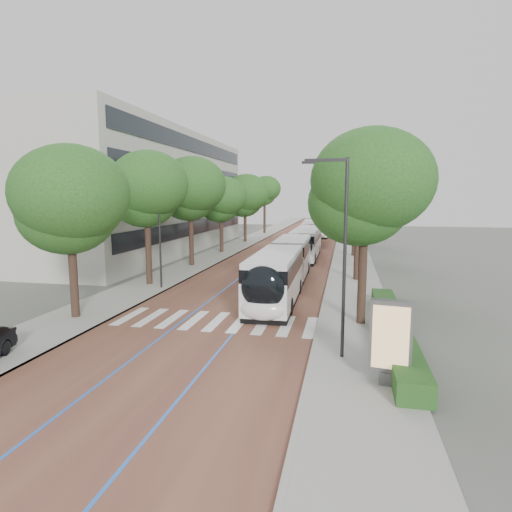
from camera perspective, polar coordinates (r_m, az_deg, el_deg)
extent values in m
plane|color=#51544C|center=(22.26, -6.57, -9.40)|extent=(160.00, 160.00, 0.00)
cube|color=#572E27|center=(60.88, 5.43, 1.70)|extent=(11.00, 140.00, 0.02)
cube|color=gray|center=(62.16, -1.45, 1.91)|extent=(4.00, 140.00, 0.12)
cube|color=gray|center=(60.49, 12.51, 1.55)|extent=(4.00, 140.00, 0.12)
cube|color=gray|center=(61.75, 0.26, 1.87)|extent=(0.20, 140.00, 0.14)
cube|color=gray|center=(60.50, 10.71, 1.60)|extent=(0.20, 140.00, 0.14)
cube|color=silver|center=(25.00, -16.41, -7.67)|extent=(0.55, 3.60, 0.01)
cube|color=silver|center=(24.45, -13.81, -7.93)|extent=(0.55, 3.60, 0.01)
cube|color=silver|center=(23.94, -11.08, -8.19)|extent=(0.55, 3.60, 0.01)
cube|color=silver|center=(23.49, -8.25, -8.43)|extent=(0.55, 3.60, 0.01)
cube|color=silver|center=(23.11, -5.30, -8.66)|extent=(0.55, 3.60, 0.01)
cube|color=silver|center=(22.78, -2.26, -8.88)|extent=(0.55, 3.60, 0.01)
cube|color=silver|center=(22.52, 0.87, -9.08)|extent=(0.55, 3.60, 0.01)
cube|color=silver|center=(22.32, 4.06, -9.25)|extent=(0.55, 3.60, 0.01)
cube|color=silver|center=(22.20, 7.30, -9.40)|extent=(0.55, 3.60, 0.01)
cube|color=blue|center=(61.07, 3.94, 1.75)|extent=(0.12, 126.00, 0.01)
cube|color=blue|center=(60.72, 6.93, 1.67)|extent=(0.12, 126.00, 0.01)
cube|color=#A9A89C|center=(54.86, -16.91, 8.02)|extent=(18.00, 40.00, 14.00)
cube|color=black|center=(51.26, -7.80, 3.84)|extent=(0.12, 38.00, 1.60)
cube|color=black|center=(51.14, -7.87, 7.42)|extent=(0.12, 38.00, 1.60)
cube|color=black|center=(51.21, -7.94, 11.00)|extent=(0.12, 38.00, 1.60)
cube|color=black|center=(51.46, -8.01, 14.34)|extent=(0.12, 38.00, 1.60)
cube|color=#183F15|center=(21.16, 17.82, -9.20)|extent=(1.20, 14.00, 0.80)
cylinder|color=#29292B|center=(17.31, 11.73, -0.52)|extent=(0.14, 0.14, 8.00)
cube|color=#29292B|center=(17.21, 9.38, 12.51)|extent=(1.70, 0.12, 0.12)
cube|color=#29292B|center=(17.25, 7.00, 12.28)|extent=(0.50, 0.20, 0.10)
cylinder|color=#29292B|center=(42.20, 11.92, 4.40)|extent=(0.14, 0.14, 8.00)
cube|color=#29292B|center=(42.16, 10.97, 9.72)|extent=(1.70, 0.12, 0.12)
cube|color=#29292B|center=(42.18, 10.00, 9.64)|extent=(0.50, 0.20, 0.10)
cylinder|color=#29292B|center=(31.06, -12.72, 3.15)|extent=(0.14, 0.14, 8.00)
cylinder|color=black|center=(25.10, -23.14, -2.86)|extent=(0.44, 0.44, 4.38)
ellipsoid|color=#1D4A18|center=(24.71, -23.64, 6.26)|extent=(5.97, 5.97, 5.07)
cylinder|color=black|center=(32.73, -14.13, 0.39)|extent=(0.44, 0.44, 4.89)
ellipsoid|color=#1D4A18|center=(32.46, -14.40, 8.19)|extent=(5.71, 5.71, 4.85)
cylinder|color=black|center=(40.94, -8.61, 2.10)|extent=(0.44, 0.44, 5.01)
ellipsoid|color=#1D4A18|center=(40.73, -8.75, 8.49)|extent=(6.19, 6.19, 5.26)
cylinder|color=black|center=(50.42, -4.62, 2.84)|extent=(0.44, 0.44, 4.27)
ellipsoid|color=#1D4A18|center=(50.22, -4.67, 7.25)|extent=(5.41, 5.41, 4.60)
cylinder|color=black|center=(61.96, -1.46, 3.96)|extent=(0.44, 0.44, 4.58)
ellipsoid|color=#1D4A18|center=(61.81, -1.48, 7.81)|extent=(6.43, 6.43, 5.46)
cylinder|color=black|center=(76.59, 1.15, 4.97)|extent=(0.44, 0.44, 5.24)
ellipsoid|color=#1D4A18|center=(76.49, 1.16, 8.53)|extent=(5.24, 5.24, 4.46)
cylinder|color=black|center=(22.54, 13.97, -3.03)|extent=(0.44, 0.44, 4.83)
ellipsoid|color=#1D4A18|center=(22.15, 14.35, 8.19)|extent=(6.04, 6.04, 5.14)
cylinder|color=black|center=(34.44, 13.29, 0.22)|extent=(0.44, 0.44, 4.21)
ellipsoid|color=#1D4A18|center=(34.15, 13.50, 6.60)|extent=(4.78, 4.78, 4.07)
cylinder|color=black|center=(48.36, 12.93, 2.27)|extent=(0.44, 0.44, 3.99)
ellipsoid|color=#1D4A18|center=(48.15, 13.06, 6.57)|extent=(5.92, 5.92, 5.03)
cylinder|color=black|center=(64.30, 12.71, 3.68)|extent=(0.44, 0.44, 4.08)
ellipsoid|color=#1D4A18|center=(64.14, 12.82, 6.99)|extent=(5.39, 5.39, 4.58)
cylinder|color=black|center=(31.31, 4.03, -0.96)|extent=(2.31, 0.94, 2.30)
cube|color=silver|center=(26.39, 2.66, -3.76)|extent=(2.66, 9.40, 1.82)
cube|color=black|center=(26.18, 2.68, -1.32)|extent=(2.70, 9.21, 0.97)
cube|color=silver|center=(26.09, 2.69, 0.07)|extent=(2.61, 9.21, 0.31)
cube|color=black|center=(26.64, 2.65, -6.05)|extent=(2.60, 9.03, 0.35)
cube|color=silver|center=(35.63, 4.86, -0.72)|extent=(2.63, 7.78, 1.82)
cube|color=black|center=(35.47, 4.88, 1.10)|extent=(2.67, 7.63, 0.97)
cube|color=silver|center=(35.40, 4.90, 2.13)|extent=(2.58, 7.63, 0.31)
cube|color=black|center=(35.81, 4.84, -2.44)|extent=(2.58, 7.47, 0.35)
ellipsoid|color=black|center=(21.86, 0.95, -4.24)|extent=(2.37, 1.14, 2.28)
ellipsoid|color=silver|center=(22.08, 0.92, -7.16)|extent=(2.37, 1.04, 1.14)
cylinder|color=black|center=(24.57, -0.75, -6.47)|extent=(0.32, 1.00, 1.00)
cylinder|color=black|center=(24.22, 4.53, -6.70)|extent=(0.32, 1.00, 1.00)
cylinder|color=black|center=(37.52, 3.41, -1.44)|extent=(0.32, 1.00, 1.00)
cylinder|color=black|center=(37.29, 6.85, -1.54)|extent=(0.32, 1.00, 1.00)
cylinder|color=black|center=(29.70, 1.35, -3.93)|extent=(0.32, 1.00, 1.00)
cylinder|color=black|center=(29.42, 5.71, -4.09)|extent=(0.32, 1.00, 1.00)
cube|color=silver|center=(46.29, 6.71, 1.26)|extent=(2.54, 12.01, 1.82)
cube|color=black|center=(46.17, 6.73, 2.67)|extent=(2.58, 11.77, 0.97)
cube|color=silver|center=(46.12, 6.74, 3.46)|extent=(2.49, 11.77, 0.31)
cube|color=black|center=(46.43, 6.69, -0.07)|extent=(2.49, 11.53, 0.35)
ellipsoid|color=black|center=(40.42, 5.98, 1.36)|extent=(2.35, 1.11, 2.28)
ellipsoid|color=silver|center=(40.52, 5.95, -0.25)|extent=(2.35, 1.01, 1.14)
cylinder|color=black|center=(42.96, 4.76, -0.26)|extent=(0.30, 1.00, 1.00)
cylinder|color=black|center=(42.74, 7.77, -0.34)|extent=(0.30, 1.00, 1.00)
cylinder|color=black|center=(50.25, 5.80, 0.93)|extent=(0.30, 1.00, 1.00)
cylinder|color=black|center=(50.07, 8.37, 0.86)|extent=(0.30, 1.00, 1.00)
cube|color=silver|center=(59.73, 7.49, 2.75)|extent=(3.15, 12.12, 1.82)
cube|color=black|center=(59.64, 7.51, 3.84)|extent=(3.18, 11.88, 0.97)
cube|color=silver|center=(59.59, 7.52, 4.46)|extent=(3.09, 11.88, 0.31)
cube|color=black|center=(59.83, 7.47, 1.71)|extent=(3.07, 11.64, 0.35)
ellipsoid|color=black|center=(53.84, 7.35, 2.98)|extent=(2.41, 1.23, 2.28)
ellipsoid|color=silver|center=(53.90, 7.33, 1.77)|extent=(2.40, 1.13, 1.14)
cylinder|color=black|center=(56.26, 6.23, 1.67)|extent=(0.35, 1.01, 1.00)
cylinder|color=black|center=(56.21, 8.53, 1.63)|extent=(0.35, 1.01, 1.00)
cylinder|color=black|center=(63.62, 6.54, 2.39)|extent=(0.35, 1.01, 1.00)
cylinder|color=black|center=(63.57, 8.58, 2.35)|extent=(0.35, 1.01, 1.00)
cube|color=silver|center=(72.47, 8.93, 3.63)|extent=(3.15, 12.12, 1.82)
cube|color=black|center=(72.39, 8.95, 4.53)|extent=(3.18, 11.88, 0.97)
cube|color=silver|center=(72.36, 8.96, 5.04)|extent=(3.09, 11.88, 0.31)
cube|color=black|center=(72.56, 8.91, 2.77)|extent=(3.08, 11.64, 0.35)
ellipsoid|color=black|center=(66.62, 8.40, 3.91)|extent=(2.41, 1.23, 2.28)
ellipsoid|color=silver|center=(66.66, 8.37, 2.93)|extent=(2.40, 1.13, 1.14)
cylinder|color=black|center=(69.10, 7.66, 2.81)|extent=(0.35, 1.01, 1.00)
cylinder|color=black|center=(68.85, 9.53, 2.76)|extent=(0.35, 1.01, 1.00)
cylinder|color=black|center=(76.42, 8.38, 3.29)|extent=(0.35, 1.01, 1.00)
cylinder|color=black|center=(76.19, 10.07, 3.24)|extent=(0.35, 1.01, 1.00)
cube|color=#59595B|center=(16.23, 17.30, -15.19)|extent=(0.74, 0.64, 0.44)
cube|color=#59595B|center=(15.71, 17.53, -10.15)|extent=(1.48, 0.59, 2.55)
cube|color=tan|center=(15.51, 17.49, -10.39)|extent=(1.21, 0.19, 2.22)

